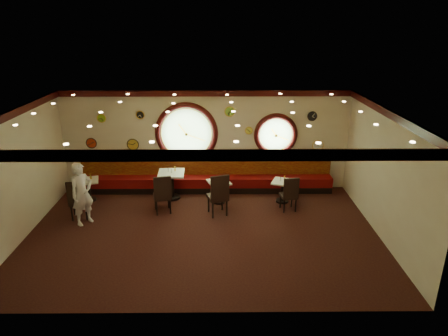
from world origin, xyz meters
The scene contains 50 objects.
floor centered at (0.00, 0.00, 0.00)m, with size 9.00×6.00×0.00m, color black.
ceiling centered at (0.00, 0.00, 3.20)m, with size 9.00×6.00×0.02m, color gold.
wall_back centered at (0.00, 3.00, 1.60)m, with size 9.00×0.02×3.20m, color beige.
wall_front centered at (0.00, -3.00, 1.60)m, with size 9.00×0.02×3.20m, color beige.
wall_left centered at (-4.50, 0.00, 1.60)m, with size 0.02×6.00×3.20m, color beige.
wall_right centered at (4.50, 0.00, 1.60)m, with size 0.02×6.00×3.20m, color beige.
molding_back centered at (0.00, 2.95, 3.11)m, with size 9.00×0.10×0.18m, color #370A0A.
molding_front centered at (0.00, -2.95, 3.11)m, with size 9.00×0.10×0.18m, color #370A0A.
molding_left centered at (-4.45, 0.00, 3.11)m, with size 0.10×6.00×0.18m, color #370A0A.
molding_right centered at (4.45, 0.00, 3.11)m, with size 0.10×6.00×0.18m, color #370A0A.
banquette_base centered at (0.00, 2.72, 0.10)m, with size 8.00×0.55×0.20m, color black.
banquette_seat centered at (0.00, 2.72, 0.35)m, with size 8.00×0.55×0.30m, color #5C0709.
banquette_back centered at (0.00, 2.94, 0.75)m, with size 8.00×0.10×0.55m, color #5C0A07.
porthole_left_glass centered at (-0.60, 3.00, 1.85)m, with size 1.66×1.66×0.02m, color #83B96F.
porthole_left_frame centered at (-0.60, 2.98, 1.85)m, with size 1.98×1.98×0.18m, color #370A0A.
porthole_left_ring centered at (-0.60, 2.95, 1.85)m, with size 1.61×1.61×0.03m, color yellow.
porthole_right_glass centered at (2.20, 3.00, 1.80)m, with size 1.10×1.10×0.02m, color #83B96F.
porthole_right_frame centered at (2.20, 2.98, 1.80)m, with size 1.38×1.38×0.18m, color #370A0A.
porthole_right_ring centered at (2.20, 2.95, 1.80)m, with size 1.09×1.09×0.03m, color yellow.
wall_clock_0 centered at (0.75, 2.96, 2.55)m, with size 0.30×0.30×0.03m, color #83C43D.
wall_clock_1 centered at (0.85, 2.96, 1.20)m, with size 0.24×0.24×0.03m, color #EB481B.
wall_clock_2 centered at (3.30, 2.96, 2.40)m, with size 0.28×0.28×0.03m, color black.
wall_clock_3 centered at (3.55, 2.96, 1.45)m, with size 0.34×0.34×0.03m, color silver.
wall_clock_4 centered at (-2.00, 2.96, 2.45)m, with size 0.24×0.24×0.03m, color black.
wall_clock_5 centered at (-3.60, 2.96, 1.55)m, with size 0.32×0.32×0.03m, color red.
wall_clock_6 centered at (-3.20, 2.96, 2.35)m, with size 0.26×0.26×0.03m, color #8FC627.
wall_clock_7 centered at (1.35, 2.96, 1.95)m, with size 0.22×0.22×0.03m, color #F5F351.
wall_clock_8 centered at (-1.90, 2.96, 1.20)m, with size 0.20×0.20×0.03m, color white.
wall_clock_9 centered at (-2.30, 2.96, 1.50)m, with size 0.36×0.36×0.03m, color gold.
table_a centered at (-3.54, 2.05, 0.42)m, with size 0.75×0.75×0.67m.
table_b centered at (-1.03, 2.17, 0.54)m, with size 0.81×0.81×0.85m.
table_c centered at (0.41, 1.87, 0.43)m, with size 0.79×0.79×0.68m.
table_d centered at (2.33, 1.89, 0.42)m, with size 0.78×0.78×0.67m.
chair_a centered at (-3.43, 0.82, 0.66)m, with size 0.56×0.56×0.71m.
chair_b centered at (-1.17, 1.14, 0.66)m, with size 0.59×0.59×0.72m.
chair_c centered at (0.41, 0.98, 0.71)m, with size 0.66×0.66×0.77m.
chair_d centered at (2.43, 1.25, 0.60)m, with size 0.51×0.51×0.65m.
condiment_a_salt centered at (-3.60, 2.10, 0.72)m, with size 0.04×0.04×0.11m, color silver.
condiment_b_salt centered at (-1.13, 2.24, 0.90)m, with size 0.03×0.03×0.09m, color silver.
condiment_c_salt centered at (0.36, 1.92, 0.73)m, with size 0.04×0.04×0.10m, color #BABABF.
condiment_d_salt centered at (2.25, 1.92, 0.73)m, with size 0.04×0.04×0.11m, color silver.
condiment_a_pepper centered at (-3.49, 2.01, 0.71)m, with size 0.03×0.03×0.09m, color silver.
condiment_b_pepper centered at (-1.02, 2.15, 0.91)m, with size 0.04×0.04×0.11m, color silver.
condiment_c_pepper centered at (0.39, 1.84, 0.73)m, with size 0.04×0.04×0.11m, color silver.
condiment_d_pepper centered at (2.36, 1.84, 0.72)m, with size 0.04×0.04×0.11m, color silver.
condiment_a_bottle centered at (-3.47, 2.14, 0.75)m, with size 0.05×0.05×0.16m, color gold.
condiment_b_bottle centered at (-0.93, 2.30, 0.92)m, with size 0.04×0.04×0.14m, color gold.
condiment_c_bottle centered at (0.52, 1.96, 0.75)m, with size 0.04×0.04×0.14m, color gold.
condiment_d_bottle centered at (2.39, 1.99, 0.74)m, with size 0.04×0.04×0.14m, color gold.
waiter centered at (-3.21, 0.59, 0.86)m, with size 0.63×0.41×1.72m, color white.
Camera 1 is at (0.46, -9.11, 5.17)m, focal length 32.00 mm.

